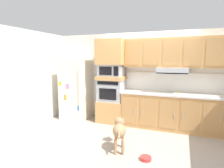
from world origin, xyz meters
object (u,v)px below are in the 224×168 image
object	(u,v)px
dog	(119,130)
refrigerator	(76,89)
built_in_oven	(112,90)
microwave	(112,70)
screwdriver	(177,93)
dog_food_bowl	(146,158)

from	to	relation	value
dog	refrigerator	bearing A→B (deg)	34.68
built_in_oven	dog	size ratio (longest dim) A/B	0.91
microwave	screwdriver	world-z (taller)	microwave
dog_food_bowl	screwdriver	bearing A→B (deg)	76.18
microwave	dog_food_bowl	size ratio (longest dim) A/B	3.22
refrigerator	screwdriver	size ratio (longest dim) A/B	12.39
built_in_oven	dog_food_bowl	bearing A→B (deg)	-52.84
microwave	dog	world-z (taller)	microwave
built_in_oven	refrigerator	bearing A→B (deg)	-176.54
screwdriver	dog	distance (m)	1.92
screwdriver	refrigerator	bearing A→B (deg)	-177.89
built_in_oven	dog	xyz separation A→B (m)	(0.74, -1.51, -0.50)
refrigerator	dog	xyz separation A→B (m)	(1.86, -1.44, -0.48)
screwdriver	dog_food_bowl	world-z (taller)	screwdriver
refrigerator	built_in_oven	distance (m)	1.12
dog	built_in_oven	bearing A→B (deg)	8.57
dog	screwdriver	bearing A→B (deg)	-50.72
screwdriver	built_in_oven	bearing A→B (deg)	-178.75
screwdriver	dog	bearing A→B (deg)	-123.10
refrigerator	dog_food_bowl	distance (m)	3.07
screwdriver	dog	xyz separation A→B (m)	(-1.01, -1.54, -0.53)
microwave	dog_food_bowl	xyz separation A→B (m)	(1.31, -1.73, -1.43)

